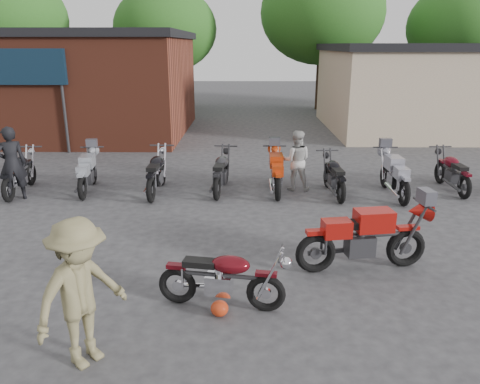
{
  "coord_description": "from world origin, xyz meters",
  "views": [
    {
      "loc": [
        -0.32,
        -6.52,
        3.71
      ],
      "look_at": [
        -0.43,
        2.4,
        0.9
      ],
      "focal_mm": 35.0,
      "sensor_mm": 36.0,
      "label": 1
    }
  ],
  "objects_px": {
    "row_bike_0": "(19,171)",
    "row_bike_1": "(87,170)",
    "row_bike_4": "(276,170)",
    "sportbike": "(365,235)",
    "row_bike_6": "(395,173)",
    "row_bike_7": "(452,170)",
    "vintage_motorcycle": "(223,275)",
    "person_light": "(296,161)",
    "row_bike_5": "(334,174)",
    "helmet": "(220,308)",
    "row_bike_2": "(156,170)",
    "person_tan": "(81,293)",
    "row_bike_3": "(221,170)",
    "person_dark": "(12,164)"
  },
  "relations": [
    {
      "from": "sportbike",
      "to": "row_bike_6",
      "type": "relative_size",
      "value": 1.07
    },
    {
      "from": "row_bike_4",
      "to": "row_bike_2",
      "type": "bearing_deg",
      "value": 92.46
    },
    {
      "from": "row_bike_0",
      "to": "row_bike_4",
      "type": "height_order",
      "value": "row_bike_4"
    },
    {
      "from": "row_bike_6",
      "to": "person_light",
      "type": "bearing_deg",
      "value": 77.56
    },
    {
      "from": "row_bike_1",
      "to": "row_bike_4",
      "type": "bearing_deg",
      "value": -96.89
    },
    {
      "from": "row_bike_5",
      "to": "row_bike_7",
      "type": "bearing_deg",
      "value": -86.57
    },
    {
      "from": "helmet",
      "to": "row_bike_1",
      "type": "xyz_separation_m",
      "value": [
        -3.8,
        5.94,
        0.45
      ]
    },
    {
      "from": "row_bike_3",
      "to": "row_bike_6",
      "type": "relative_size",
      "value": 0.96
    },
    {
      "from": "row_bike_2",
      "to": "row_bike_4",
      "type": "xyz_separation_m",
      "value": [
        3.11,
        0.14,
        -0.02
      ]
    },
    {
      "from": "person_light",
      "to": "row_bike_5",
      "type": "height_order",
      "value": "person_light"
    },
    {
      "from": "vintage_motorcycle",
      "to": "row_bike_2",
      "type": "height_order",
      "value": "row_bike_2"
    },
    {
      "from": "person_light",
      "to": "row_bike_6",
      "type": "xyz_separation_m",
      "value": [
        2.45,
        -0.51,
        -0.19
      ]
    },
    {
      "from": "row_bike_0",
      "to": "person_dark",
      "type": "bearing_deg",
      "value": -171.3
    },
    {
      "from": "helmet",
      "to": "row_bike_0",
      "type": "distance_m",
      "value": 8.02
    },
    {
      "from": "row_bike_5",
      "to": "row_bike_7",
      "type": "relative_size",
      "value": 0.98
    },
    {
      "from": "person_dark",
      "to": "person_tan",
      "type": "height_order",
      "value": "person_tan"
    },
    {
      "from": "row_bike_7",
      "to": "row_bike_5",
      "type": "bearing_deg",
      "value": 95.63
    },
    {
      "from": "person_tan",
      "to": "row_bike_0",
      "type": "relative_size",
      "value": 0.92
    },
    {
      "from": "sportbike",
      "to": "row_bike_6",
      "type": "height_order",
      "value": "sportbike"
    },
    {
      "from": "row_bike_0",
      "to": "row_bike_1",
      "type": "xyz_separation_m",
      "value": [
        1.73,
        0.15,
        -0.02
      ]
    },
    {
      "from": "row_bike_0",
      "to": "row_bike_1",
      "type": "relative_size",
      "value": 1.03
    },
    {
      "from": "vintage_motorcycle",
      "to": "row_bike_2",
      "type": "distance_m",
      "value": 5.94
    },
    {
      "from": "row_bike_7",
      "to": "vintage_motorcycle",
      "type": "bearing_deg",
      "value": 133.89
    },
    {
      "from": "row_bike_3",
      "to": "sportbike",
      "type": "bearing_deg",
      "value": -143.83
    },
    {
      "from": "vintage_motorcycle",
      "to": "row_bike_1",
      "type": "xyz_separation_m",
      "value": [
        -3.85,
        5.71,
        0.04
      ]
    },
    {
      "from": "row_bike_2",
      "to": "row_bike_4",
      "type": "bearing_deg",
      "value": -87.22
    },
    {
      "from": "row_bike_4",
      "to": "row_bike_7",
      "type": "xyz_separation_m",
      "value": [
        4.66,
        0.18,
        -0.02
      ]
    },
    {
      "from": "sportbike",
      "to": "person_light",
      "type": "height_order",
      "value": "person_light"
    },
    {
      "from": "person_tan",
      "to": "row_bike_6",
      "type": "xyz_separation_m",
      "value": [
        5.71,
        6.67,
        -0.33
      ]
    },
    {
      "from": "person_tan",
      "to": "row_bike_3",
      "type": "distance_m",
      "value": 7.15
    },
    {
      "from": "person_light",
      "to": "row_bike_3",
      "type": "xyz_separation_m",
      "value": [
        -1.97,
        -0.16,
        -0.22
      ]
    },
    {
      "from": "person_light",
      "to": "row_bike_1",
      "type": "xyz_separation_m",
      "value": [
        -5.49,
        -0.21,
        -0.23
      ]
    },
    {
      "from": "sportbike",
      "to": "row_bike_1",
      "type": "xyz_separation_m",
      "value": [
        -6.19,
        4.45,
        -0.08
      ]
    },
    {
      "from": "helmet",
      "to": "person_dark",
      "type": "distance_m",
      "value": 7.57
    },
    {
      "from": "row_bike_0",
      "to": "row_bike_4",
      "type": "xyz_separation_m",
      "value": [
        6.69,
        0.17,
        0.0
      ]
    },
    {
      "from": "sportbike",
      "to": "row_bike_1",
      "type": "distance_m",
      "value": 7.63
    },
    {
      "from": "helmet",
      "to": "row_bike_5",
      "type": "height_order",
      "value": "row_bike_5"
    },
    {
      "from": "helmet",
      "to": "row_bike_6",
      "type": "distance_m",
      "value": 7.02
    },
    {
      "from": "row_bike_1",
      "to": "row_bike_5",
      "type": "relative_size",
      "value": 1.03
    },
    {
      "from": "sportbike",
      "to": "row_bike_6",
      "type": "distance_m",
      "value": 4.5
    },
    {
      "from": "sportbike",
      "to": "row_bike_5",
      "type": "bearing_deg",
      "value": 77.99
    },
    {
      "from": "row_bike_0",
      "to": "row_bike_4",
      "type": "bearing_deg",
      "value": -92.58
    },
    {
      "from": "row_bike_2",
      "to": "person_dark",
      "type": "bearing_deg",
      "value": 99.87
    },
    {
      "from": "sportbike",
      "to": "row_bike_0",
      "type": "relative_size",
      "value": 1.1
    },
    {
      "from": "person_light",
      "to": "person_tan",
      "type": "bearing_deg",
      "value": 70.68
    },
    {
      "from": "person_dark",
      "to": "row_bike_1",
      "type": "height_order",
      "value": "person_dark"
    },
    {
      "from": "sportbike",
      "to": "person_light",
      "type": "bearing_deg",
      "value": 89.78
    },
    {
      "from": "row_bike_1",
      "to": "row_bike_3",
      "type": "relative_size",
      "value": 0.97
    },
    {
      "from": "row_bike_2",
      "to": "person_tan",
      "type": "bearing_deg",
      "value": -176.53
    },
    {
      "from": "person_tan",
      "to": "row_bike_3",
      "type": "bearing_deg",
      "value": 25.88
    }
  ]
}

